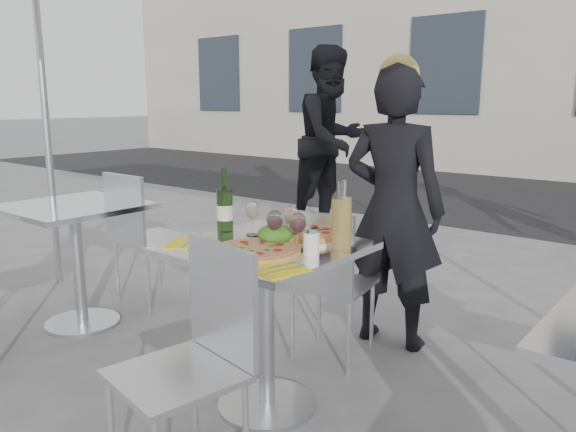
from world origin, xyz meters
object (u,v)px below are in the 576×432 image
Objects in this scene: main_table at (266,292)px; wineglass_white_a at (252,211)px; wineglass_red_a at (275,221)px; napkin_left at (190,243)px; chair_near at (198,346)px; wineglass_white_b at (290,215)px; salad_plate at (275,236)px; napkin_right at (278,269)px; wine_bottle at (225,207)px; sugar_shaker at (311,241)px; wineglass_red_b at (298,224)px; side_table_left at (76,239)px; side_chair_lfar at (140,228)px; woman_diner at (394,209)px; chair_far at (327,274)px; pizza_far at (309,234)px; pizza_near at (257,250)px; pedestrian_a at (332,140)px; carafe at (341,223)px.

wineglass_white_a is at bearing 149.68° from main_table.
wineglass_red_a is 0.64× the size of napkin_left.
chair_near is 5.48× the size of wineglass_white_b.
salad_plate is 0.37m from napkin_right.
sugar_shaker is (0.55, -0.07, -0.06)m from wine_bottle.
wineglass_white_b is at bearing 138.60° from wineglass_red_b.
side_table_left is 0.84× the size of side_chair_lfar.
napkin_right is at bearing -66.70° from wineglass_red_b.
chair_far is at bearing 66.41° from woman_diner.
wineglass_white_b is (-0.00, 0.10, 0.07)m from salad_plate.
napkin_left is at bearing -130.83° from wineglass_white_b.
salad_plate is 0.15m from wineglass_red_b.
pizza_far is 0.24m from wineglass_red_b.
main_table is 4.76× the size of wineglass_red_b.
chair_near reaches higher than pizza_near.
side_chair_lfar is 1.64m from wineglass_red_a.
pedestrian_a reaches higher than pizza_near.
wineglass_red_b is (0.10, 0.02, 0.00)m from wineglass_red_a.
wine_bottle is at bearing 167.23° from napkin_right.
pizza_near is at bearing 165.30° from napkin_right.
pizza_near reaches higher than napkin_left.
pizza_near is at bearing -92.26° from pizza_far.
sugar_shaker is 0.68× the size of wineglass_red_a.
side_chair_lfar reaches higher than napkin_right.
napkin_left is at bearing -78.54° from wine_bottle.
side_table_left is (-1.50, 0.00, 0.00)m from main_table.
pizza_near is (0.05, -0.11, 0.22)m from main_table.
pedestrian_a is at bearing -82.33° from side_chair_lfar.
side_chair_lfar is at bearing -7.06° from chair_far.
side_table_left is 1.24m from wine_bottle.
napkin_right is at bearing 72.60° from chair_near.
napkin_left is at bearing 65.52° from woman_diner.
chair_far is 0.66m from wineglass_red_b.
pedestrian_a is 3.69m from carafe.
wineglass_white_b reaches higher than pizza_near.
woman_diner is 9.75× the size of wineglass_red_a.
wineglass_white_b is 0.46m from napkin_right.
carafe is at bearing -135.27° from pedestrian_a.
wineglass_white_b and wineglass_red_b have the same top height.
sugar_shaker is (-0.07, -0.10, -0.06)m from carafe.
chair_far is 0.92× the size of side_chair_lfar.
wineglass_white_a is (-0.21, 0.21, 0.10)m from pizza_near.
pedestrian_a is 3.68m from wineglass_red_b.
woman_diner is at bearing 86.48° from wineglass_white_b.
side_table_left is 1.56m from wineglass_white_b.
wineglass_red_a is at bearing 91.13° from chair_far.
woman_diner is (1.57, 0.52, 0.24)m from side_chair_lfar.
side_table_left is at bearing -172.48° from napkin_right.
salad_plate is (-0.04, -0.18, 0.02)m from pizza_far.
wine_bottle is 1.87× the size of wineglass_white_b.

